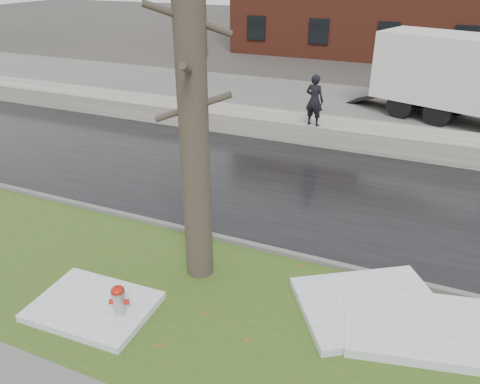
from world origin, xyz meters
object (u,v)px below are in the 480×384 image
at_px(worker, 314,100).
at_px(tree, 193,111).
at_px(fire_hydrant, 119,301).
at_px(box_truck, 474,80).

bearing_deg(worker, tree, 100.04).
xyz_separation_m(fire_hydrant, worker, (0.71, 10.27, 1.20)).
bearing_deg(tree, box_truck, 68.77).
height_order(fire_hydrant, box_truck, box_truck).
bearing_deg(tree, worker, 89.52).
bearing_deg(tree, fire_hydrant, -108.75).
distance_m(tree, worker, 8.60).
xyz_separation_m(fire_hydrant, box_truck, (5.76, 15.07, 1.36)).
height_order(fire_hydrant, tree, tree).
relative_size(fire_hydrant, box_truck, 0.07).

